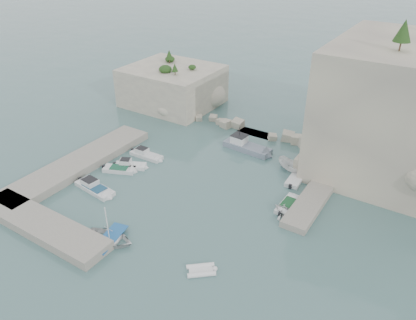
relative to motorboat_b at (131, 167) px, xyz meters
The scene contains 20 objects.
ground 11.17m from the motorboat_b, 14.44° to the right, with size 400.00×400.00×0.00m, color #496E6D.
cliff_terrace 28.29m from the motorboat_b, 32.58° to the left, with size 8.00×10.00×2.50m, color beige.
outcrop_west 24.29m from the motorboat_b, 112.47° to the left, with size 16.00×14.00×7.00m, color beige.
quay_west 7.27m from the motorboat_b, 148.55° to the right, with size 5.00×24.00×1.10m, color #9E9689.
quay_south 15.32m from the motorboat_b, 86.95° to the right, with size 18.00×4.00×1.10m, color #9E9689.
ledge_east 25.36m from the motorboat_b, 16.53° to the left, with size 3.00×16.00×0.80m, color #9E9689.
breakwater 21.59m from the motorboat_b, 62.95° to the left, with size 28.00×3.00×1.40m, color beige.
motorboat_b is the anchor object (origin of this frame).
motorboat_d 6.70m from the motorboat_b, 89.95° to the right, with size 6.54×1.95×1.40m, color silver, non-canonical shape.
motorboat_a 3.49m from the motorboat_b, 90.69° to the left, with size 5.53×1.65×1.40m, color silver, non-canonical shape.
motorboat_c 1.65m from the motorboat_b, 112.61° to the right, with size 4.79×1.74×0.70m, color silver, non-canonical shape.
rowboat 15.41m from the motorboat_b, 56.09° to the right, with size 3.86×5.40×1.12m, color silver.
inflatable_dinghy 22.21m from the motorboat_b, 30.17° to the right, with size 3.04×1.47×0.44m, color white, non-canonical shape.
tender_east_a 22.50m from the motorboat_b, ahead, with size 2.59×3.00×1.58m, color silver.
tender_east_b 22.41m from the motorboat_b, ahead, with size 4.85×1.65×0.70m, color silver, non-canonical shape.
tender_east_c 22.84m from the motorboat_b, 24.72° to the left, with size 5.36×1.73×0.70m, color silver, non-canonical shape.
tender_east_d 22.30m from the motorboat_b, 29.82° to the left, with size 1.75×4.64×1.79m, color white.
work_boat 17.51m from the motorboat_b, 49.59° to the left, with size 8.09×2.39×2.20m, color slate, non-canonical shape.
rowboat_mast 15.64m from the motorboat_b, 56.09° to the right, with size 0.10×0.10×4.20m, color white.
vegetation 40.11m from the motorboat_b, 37.04° to the left, with size 53.48×13.88×13.40m.
Camera 1 is at (24.49, -32.28, 29.17)m, focal length 35.00 mm.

